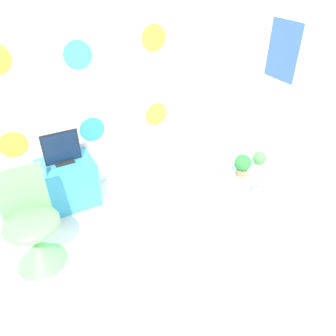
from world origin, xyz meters
TOP-DOWN VIEW (x-y plane):
  - wall_back_dotted at (0.00, 2.19)m, footprint 4.22×0.05m
  - wall_right at (1.63, 1.08)m, footprint 0.06×3.17m
  - rug at (0.08, 0.78)m, footprint 1.39×0.74m
  - bathtub at (0.12, 0.92)m, footprint 1.00×0.64m
  - chair at (-0.82, 1.27)m, footprint 0.46×0.46m
  - tv_cabinet at (-0.38, 1.94)m, footprint 0.55×0.40m
  - tv at (-0.38, 1.94)m, footprint 0.36×0.12m
  - vase at (-0.60, 1.79)m, footprint 0.07×0.07m
  - side_table at (1.25, 1.01)m, footprint 0.50×0.34m
  - potted_plant_left at (1.13, 1.00)m, footprint 0.16×0.16m
  - potted_plant_right at (1.36, 1.01)m, footprint 0.13×0.13m

SIDE VIEW (x-z plane):
  - rug at x=0.08m, z-range 0.00..0.01m
  - bathtub at x=0.12m, z-range 0.00..0.52m
  - tv_cabinet at x=-0.38m, z-range 0.00..0.52m
  - chair at x=-0.82m, z-range -0.15..0.74m
  - side_table at x=1.25m, z-range 0.15..0.60m
  - potted_plant_right at x=1.36m, z-range 0.46..0.65m
  - potted_plant_left at x=1.13m, z-range 0.46..0.69m
  - vase at x=-0.60m, z-range 0.52..0.68m
  - tv at x=-0.38m, z-range 0.51..0.85m
  - wall_back_dotted at x=0.00m, z-range 0.00..2.60m
  - wall_right at x=1.63m, z-range 0.00..2.60m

